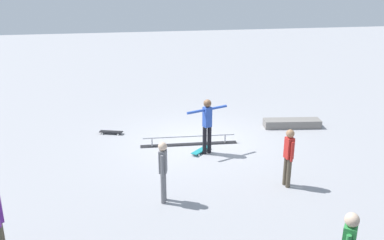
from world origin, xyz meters
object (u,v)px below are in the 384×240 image
at_px(grind_rail, 189,141).
at_px(skater_main, 207,123).
at_px(skateboard_main, 201,150).
at_px(bystander_red_shirt, 289,155).
at_px(skate_ledge, 292,123).
at_px(loose_skateboard_black, 111,132).
at_px(bystander_grey_shirt, 163,169).

bearing_deg(grind_rail, skater_main, 121.29).
bearing_deg(grind_rail, skateboard_main, 113.28).
bearing_deg(skateboard_main, grind_rail, -114.29).
relative_size(grind_rail, bystander_red_shirt, 2.02).
height_order(skater_main, skateboard_main, skater_main).
height_order(skate_ledge, skater_main, skater_main).
distance_m(skateboard_main, bystander_red_shirt, 3.13).
xyz_separation_m(skateboard_main, loose_skateboard_black, (2.68, -2.14, 0.00)).
relative_size(grind_rail, skater_main, 1.83).
bearing_deg(loose_skateboard_black, bystander_grey_shirt, -57.63).
xyz_separation_m(skateboard_main, bystander_red_shirt, (-1.69, 2.52, 0.79)).
bearing_deg(skate_ledge, bystander_red_shirt, 64.13).
height_order(grind_rail, bystander_grey_shirt, bystander_grey_shirt).
xyz_separation_m(skater_main, bystander_grey_shirt, (1.65, 2.60, -0.13)).
relative_size(skate_ledge, bystander_grey_shirt, 1.31).
bearing_deg(skate_ledge, bystander_grey_shirt, 39.63).
relative_size(bystander_red_shirt, loose_skateboard_black, 1.87).
bearing_deg(grind_rail, loose_skateboard_black, -26.83).
bearing_deg(skateboard_main, skate_ledge, 159.73).
height_order(skateboard_main, bystander_grey_shirt, bystander_grey_shirt).
distance_m(bystander_grey_shirt, loose_skateboard_black, 5.03).
height_order(skate_ledge, loose_skateboard_black, skate_ledge).
relative_size(skate_ledge, loose_skateboard_black, 2.43).
bearing_deg(skater_main, skate_ledge, -174.96).
height_order(skate_ledge, bystander_grey_shirt, bystander_grey_shirt).
xyz_separation_m(grind_rail, skate_ledge, (-3.92, -0.91, 0.01)).
height_order(skater_main, bystander_red_shirt, skater_main).
height_order(skater_main, loose_skateboard_black, skater_main).
bearing_deg(grind_rail, bystander_grey_shirt, 73.60).
relative_size(grind_rail, skate_ledge, 1.56).
distance_m(grind_rail, bystander_red_shirt, 3.81).
distance_m(bystander_red_shirt, bystander_grey_shirt, 3.18).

